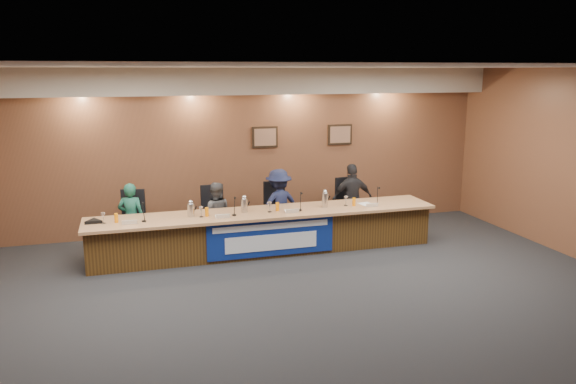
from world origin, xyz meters
name	(u,v)px	position (x,y,z in m)	size (l,w,h in m)	color
floor	(308,305)	(0.00, 0.00, 0.00)	(10.00, 10.00, 0.00)	black
ceiling	(310,67)	(0.00, 0.00, 3.20)	(10.00, 8.00, 0.04)	silver
wall_back	(245,150)	(0.00, 4.00, 1.60)	(10.00, 0.04, 3.20)	brown
soffit	(247,81)	(0.00, 3.75, 2.95)	(10.00, 0.50, 0.50)	beige
dais_body	(265,233)	(0.00, 2.40, 0.35)	(6.00, 0.80, 0.70)	#472D12
dais_top	(266,213)	(0.00, 2.35, 0.72)	(6.10, 0.95, 0.05)	#A8774D
banner	(271,238)	(0.00, 1.99, 0.38)	(2.20, 0.02, 0.65)	navy
banner_text_upper	(272,226)	(0.00, 1.97, 0.58)	(2.00, 0.01, 0.10)	silver
banner_text_lower	(272,242)	(0.00, 1.97, 0.30)	(1.60, 0.01, 0.28)	silver
wall_photo_left	(265,137)	(0.40, 3.97, 1.85)	(0.52, 0.04, 0.42)	black
wall_photo_right	(340,135)	(2.00, 3.97, 1.85)	(0.52, 0.04, 0.42)	black
panelist_a	(131,218)	(-2.26, 3.03, 0.63)	(0.46, 0.30, 1.25)	#185240
panelist_b	(216,214)	(-0.77, 3.03, 0.59)	(0.57, 0.45, 1.18)	#46474A
panelist_c	(279,205)	(0.42, 3.03, 0.68)	(0.88, 0.50, 1.36)	#121834
panelist_d	(352,199)	(1.91, 3.03, 0.70)	(0.81, 0.34, 1.39)	black
office_chair_a	(132,225)	(-2.26, 3.13, 0.48)	(0.48, 0.48, 0.08)	black
office_chair_b	(215,219)	(-0.77, 3.13, 0.48)	(0.48, 0.48, 0.08)	black
office_chair_c	(277,214)	(0.42, 3.13, 0.48)	(0.48, 0.48, 0.08)	black
office_chair_d	(350,209)	(1.91, 3.13, 0.48)	(0.48, 0.48, 0.08)	black
nameplate_a	(130,222)	(-2.29, 2.14, 0.80)	(0.24, 0.06, 0.09)	white
microphone_a	(144,221)	(-2.07, 2.26, 0.76)	(0.07, 0.07, 0.02)	black
juice_glass_a	(116,218)	(-2.49, 2.33, 0.82)	(0.06, 0.06, 0.15)	orange
water_glass_a	(103,218)	(-2.69, 2.31, 0.84)	(0.08, 0.08, 0.18)	silver
nameplate_b	(223,216)	(-0.80, 2.09, 0.80)	(0.24, 0.06, 0.09)	white
microphone_b	(234,215)	(-0.59, 2.22, 0.76)	(0.07, 0.07, 0.02)	black
juice_glass_b	(207,212)	(-1.03, 2.31, 0.82)	(0.06, 0.06, 0.15)	orange
water_glass_b	(201,212)	(-1.13, 2.27, 0.84)	(0.08, 0.08, 0.18)	silver
nameplate_c	(292,211)	(0.41, 2.11, 0.80)	(0.24, 0.06, 0.09)	white
microphone_c	(300,210)	(0.58, 2.23, 0.76)	(0.07, 0.07, 0.02)	black
juice_glass_c	(277,207)	(0.20, 2.33, 0.82)	(0.06, 0.06, 0.15)	orange
water_glass_c	(270,207)	(0.05, 2.28, 0.84)	(0.08, 0.08, 0.18)	silver
nameplate_d	(372,205)	(1.90, 2.12, 0.80)	(0.24, 0.06, 0.09)	white
microphone_d	(376,204)	(2.06, 2.27, 0.76)	(0.07, 0.07, 0.02)	black
juice_glass_d	(354,202)	(1.63, 2.29, 0.82)	(0.06, 0.06, 0.15)	orange
water_glass_d	(346,201)	(1.49, 2.33, 0.84)	(0.08, 0.08, 0.18)	silver
carafe_left	(191,210)	(-1.29, 2.37, 0.86)	(0.12, 0.12, 0.22)	silver
carafe_mid	(244,205)	(-0.37, 2.40, 0.87)	(0.12, 0.12, 0.24)	silver
carafe_right	(325,200)	(1.09, 2.35, 0.88)	(0.11, 0.11, 0.26)	silver
speakerphone	(94,221)	(-2.84, 2.40, 0.78)	(0.32, 0.32, 0.05)	black
paper_stack	(367,204)	(1.90, 2.33, 0.75)	(0.22, 0.30, 0.01)	white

